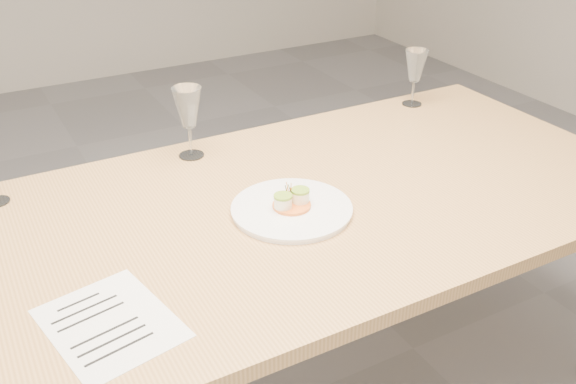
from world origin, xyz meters
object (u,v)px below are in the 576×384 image
dinner_plate (292,208)px  wine_glass_3 (415,67)px  recipe_sheet (110,323)px  wine_glass_2 (188,109)px  dining_table (238,238)px

dinner_plate → wine_glass_3: wine_glass_3 is taller
dinner_plate → recipe_sheet: bearing=-158.9°
dinner_plate → wine_glass_3: size_ratio=1.57×
recipe_sheet → wine_glass_3: 1.47m
wine_glass_2 → wine_glass_3: (0.87, 0.02, -0.01)m
dinner_plate → dining_table: bearing=160.7°
recipe_sheet → wine_glass_2: bearing=45.2°
recipe_sheet → wine_glass_2: 0.80m
dining_table → wine_glass_2: 0.46m
dining_table → recipe_sheet: 0.48m
wine_glass_2 → wine_glass_3: size_ratio=1.08×
recipe_sheet → wine_glass_3: bearing=15.9°
dinner_plate → wine_glass_2: (-0.11, 0.44, 0.14)m
wine_glass_2 → wine_glass_3: wine_glass_2 is taller
dining_table → wine_glass_3: bearing=24.7°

